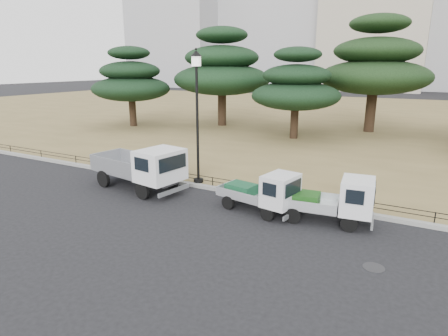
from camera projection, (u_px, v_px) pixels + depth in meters
The scene contains 14 objects.
ground at pixel (200, 212), 14.50m from camera, with size 220.00×220.00×0.00m, color black.
lawn at pixel (348, 118), 40.50m from camera, with size 120.00×56.00×0.15m, color olive.
curb at pixel (230, 191), 16.69m from camera, with size 120.00×0.25×0.16m, color gray.
truck_large at pixel (141, 166), 16.89m from camera, with size 4.89×2.55×2.03m.
truck_kei_front at pixel (263, 192), 14.32m from camera, with size 3.30×1.86×1.64m.
truck_kei_rear at pixel (333, 200), 13.38m from camera, with size 3.39×1.73×1.71m.
street_lamp at pixel (197, 96), 16.71m from camera, with size 0.54×0.54×5.99m.
pipe_fence at pixel (232, 183), 16.72m from camera, with size 38.00×0.04×0.40m.
tarp_pile at pixel (123, 162), 19.92m from camera, with size 1.49×1.16×0.94m.
manhole at pixel (374, 267), 10.52m from camera, with size 0.60×0.60×0.01m, color #2D2D30.
pine_west_far at pixel (131, 81), 33.39m from camera, with size 6.95×6.95×7.02m.
pine_west_near at pixel (222, 70), 33.47m from camera, with size 8.68×8.68×8.68m.
pine_center_left at pixel (296, 87), 27.53m from camera, with size 6.58×6.58×6.68m.
pine_center_right at pixel (375, 65), 30.02m from camera, with size 8.74×8.74×9.27m.
Camera 1 is at (7.22, -11.49, 5.49)m, focal length 30.00 mm.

